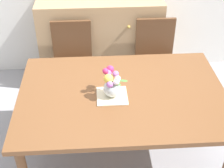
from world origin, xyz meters
The scene contains 7 objects.
ground_plane centered at (0.00, 0.00, 0.00)m, with size 12.00×12.00×0.00m, color #939399.
dining_table centered at (0.00, 0.00, 0.66)m, with size 1.68×1.17×0.73m.
chair_left centered at (-0.45, 0.93, 0.52)m, with size 0.42×0.42×0.90m.
chair_right centered at (0.45, 0.93, 0.52)m, with size 0.42×0.42×0.90m.
dresser centered at (-0.13, 1.33, 0.50)m, with size 1.40×0.47×1.00m.
placemat centered at (-0.09, -0.04, 0.74)m, with size 0.24×0.24×0.01m, color beige.
flower_vase centered at (-0.09, -0.04, 0.84)m, with size 0.19×0.21×0.23m.
Camera 1 is at (-0.22, -2.04, 2.30)m, focal length 51.37 mm.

